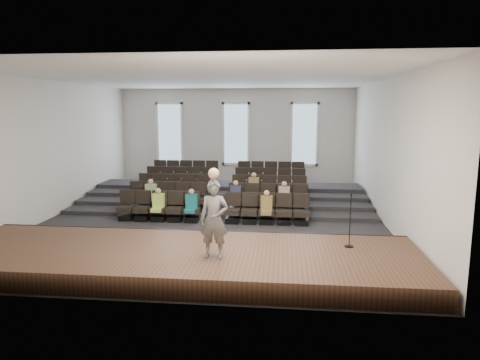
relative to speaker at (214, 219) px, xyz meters
name	(u,v)px	position (x,y,z in m)	size (l,w,h in m)	color
ground	(215,218)	(-0.91, 5.51, -1.42)	(14.00, 14.00, 0.00)	black
ceiling	(213,78)	(-0.91, 5.51, 3.59)	(12.00, 14.00, 0.02)	white
wall_back	(236,138)	(-0.91, 12.53, 1.08)	(12.00, 0.04, 5.00)	silver
wall_front	(155,184)	(-0.91, -1.51, 1.08)	(12.00, 0.04, 5.00)	silver
wall_left	(54,149)	(-6.93, 5.51, 1.08)	(0.04, 14.00, 5.00)	silver
wall_right	(387,152)	(5.11, 5.51, 1.08)	(0.04, 14.00, 5.00)	silver
stage	(181,260)	(-0.91, 0.41, -1.17)	(11.80, 3.60, 0.50)	#4C3020
stage_lip	(196,238)	(-0.91, 2.18, -1.17)	(11.80, 0.06, 0.52)	black
risers	(226,196)	(-0.91, 8.68, -1.22)	(11.80, 4.80, 0.60)	black
seating_rows	(221,192)	(-0.91, 7.05, -0.74)	(6.80, 4.70, 1.67)	black
windows	(236,134)	(-0.91, 12.46, 1.28)	(8.44, 0.10, 3.24)	white
audience	(220,196)	(-0.72, 5.66, -0.63)	(5.45, 2.64, 1.10)	#AFD957
speaker	(214,219)	(0.00, 0.00, 0.00)	(0.67, 0.44, 1.83)	#5F5C5A
mic_stand	(350,231)	(3.28, 1.11, -0.51)	(0.23, 0.23, 1.37)	black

